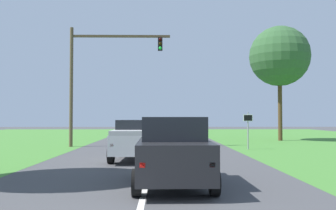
% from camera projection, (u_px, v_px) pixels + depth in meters
% --- Properties ---
extents(ground_plane, '(120.00, 120.00, 0.00)m').
position_uv_depth(ground_plane, '(151.00, 163.00, 16.73)').
color(ground_plane, '#424244').
extents(red_suv_near, '(2.31, 4.73, 2.06)m').
position_uv_depth(red_suv_near, '(173.00, 150.00, 11.20)').
color(red_suv_near, black).
rests_on(red_suv_near, ground_plane).
extents(pickup_truck_lead, '(2.44, 5.21, 1.91)m').
position_uv_depth(pickup_truck_lead, '(138.00, 139.00, 17.87)').
color(pickup_truck_lead, silver).
rests_on(pickup_truck_lead, ground_plane).
extents(traffic_light, '(6.97, 0.40, 8.28)m').
position_uv_depth(traffic_light, '(96.00, 69.00, 25.89)').
color(traffic_light, brown).
rests_on(traffic_light, ground_plane).
extents(keep_moving_sign, '(0.60, 0.09, 2.35)m').
position_uv_depth(keep_moving_sign, '(248.00, 126.00, 23.63)').
color(keep_moving_sign, gray).
rests_on(keep_moving_sign, ground_plane).
extents(oak_tree_right, '(5.23, 5.23, 9.97)m').
position_uv_depth(oak_tree_right, '(280.00, 56.00, 32.51)').
color(oak_tree_right, '#4C351E').
rests_on(oak_tree_right, ground_plane).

